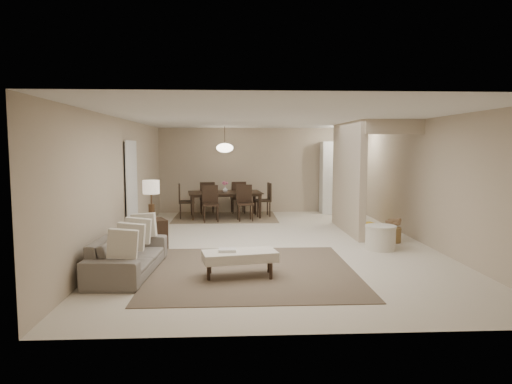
{
  "coord_description": "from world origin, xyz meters",
  "views": [
    {
      "loc": [
        -0.84,
        -9.04,
        1.95
      ],
      "look_at": [
        -0.37,
        -0.0,
        1.05
      ],
      "focal_mm": 32.0,
      "sensor_mm": 36.0,
      "label": 1
    }
  ],
  "objects": [
    {
      "name": "table_lamp",
      "position": [
        -2.4,
        -0.26,
        1.11
      ],
      "size": [
        0.32,
        0.32,
        0.76
      ],
      "color": "#4A3320",
      "rests_on": "side_table"
    },
    {
      "name": "partition",
      "position": [
        1.8,
        1.25,
        1.25
      ],
      "size": [
        0.15,
        2.5,
        2.5
      ],
      "primitive_type": "cube",
      "color": "#BBA78D",
      "rests_on": "floor"
    },
    {
      "name": "sofa",
      "position": [
        -2.45,
        -2.05,
        0.3
      ],
      "size": [
        2.07,
        0.91,
        0.59
      ],
      "primitive_type": "imported",
      "rotation": [
        0.0,
        0.0,
        1.51
      ],
      "color": "slate",
      "rests_on": "floor"
    },
    {
      "name": "pantry_cabinet",
      "position": [
        2.35,
        4.15,
        1.05
      ],
      "size": [
        1.2,
        0.55,
        2.1
      ],
      "primitive_type": "cube",
      "color": "white",
      "rests_on": "floor"
    },
    {
      "name": "flush_light",
      "position": [
        2.3,
        3.2,
        2.46
      ],
      "size": [
        0.44,
        0.44,
        0.05
      ],
      "primitive_type": "cylinder",
      "color": "white",
      "rests_on": "ceiling"
    },
    {
      "name": "living_rug",
      "position": [
        -0.54,
        -2.05,
        0.01
      ],
      "size": [
        3.2,
        3.2,
        0.01
      ],
      "primitive_type": "cube",
      "color": "brown",
      "rests_on": "floor"
    },
    {
      "name": "side_table",
      "position": [
        -2.4,
        -0.26,
        0.28
      ],
      "size": [
        0.66,
        0.66,
        0.55
      ],
      "primitive_type": "cube",
      "rotation": [
        0.0,
        0.0,
        0.42
      ],
      "color": "black",
      "rests_on": "floor"
    },
    {
      "name": "back_wall",
      "position": [
        0.0,
        4.5,
        1.25
      ],
      "size": [
        6.0,
        0.0,
        6.0
      ],
      "primitive_type": "plane",
      "rotation": [
        1.57,
        0.0,
        0.0
      ],
      "color": "#BBA78D",
      "rests_on": "floor"
    },
    {
      "name": "right_wall",
      "position": [
        3.0,
        0.0,
        1.25
      ],
      "size": [
        0.0,
        9.0,
        9.0
      ],
      "primitive_type": "plane",
      "rotation": [
        1.57,
        0.0,
        -1.57
      ],
      "color": "#BBA78D",
      "rests_on": "floor"
    },
    {
      "name": "vase",
      "position": [
        -1.05,
        3.5,
        0.78
      ],
      "size": [
        0.18,
        0.18,
        0.15
      ],
      "primitive_type": "imported",
      "rotation": [
        0.0,
        0.0,
        0.29
      ],
      "color": "white",
      "rests_on": "dining_table"
    },
    {
      "name": "yellow_mat",
      "position": [
        2.35,
        2.14,
        0.01
      ],
      "size": [
        1.05,
        0.79,
        0.01
      ],
      "primitive_type": "cube",
      "rotation": [
        0.0,
        0.0,
        0.25
      ],
      "color": "gold",
      "rests_on": "floor"
    },
    {
      "name": "doorway",
      "position": [
        -2.97,
        0.6,
        1.02
      ],
      "size": [
        0.04,
        0.9,
        2.04
      ],
      "primitive_type": "cube",
      "color": "black",
      "rests_on": "floor"
    },
    {
      "name": "dining_chairs",
      "position": [
        -1.05,
        3.5,
        0.47
      ],
      "size": [
        2.57,
        1.98,
        0.95
      ],
      "color": "black",
      "rests_on": "dining_rug"
    },
    {
      "name": "left_wall",
      "position": [
        -3.0,
        0.0,
        1.25
      ],
      "size": [
        0.0,
        9.0,
        9.0
      ],
      "primitive_type": "plane",
      "rotation": [
        1.57,
        0.0,
        1.57
      ],
      "color": "#BBA78D",
      "rests_on": "floor"
    },
    {
      "name": "dining_table",
      "position": [
        -1.05,
        3.5,
        0.35
      ],
      "size": [
        2.12,
        1.35,
        0.7
      ],
      "primitive_type": "imported",
      "rotation": [
        0.0,
        0.0,
        0.12
      ],
      "color": "black",
      "rests_on": "dining_rug"
    },
    {
      "name": "dining_rug",
      "position": [
        -1.05,
        3.5,
        0.01
      ],
      "size": [
        2.8,
        2.1,
        0.01
      ],
      "primitive_type": "cube",
      "color": "brown",
      "rests_on": "floor"
    },
    {
      "name": "round_pouf",
      "position": [
        1.97,
        -0.64,
        0.23
      ],
      "size": [
        0.59,
        0.59,
        0.46
      ],
      "primitive_type": "cylinder",
      "color": "beige",
      "rests_on": "floor"
    },
    {
      "name": "ottoman_bench",
      "position": [
        -0.74,
        -2.35,
        0.31
      ],
      "size": [
        1.17,
        0.7,
        0.39
      ],
      "rotation": [
        0.0,
        0.0,
        0.19
      ],
      "color": "beige",
      "rests_on": "living_rug"
    },
    {
      "name": "ceiling",
      "position": [
        0.0,
        0.0,
        2.5
      ],
      "size": [
        9.0,
        9.0,
        0.0
      ],
      "primitive_type": "plane",
      "rotation": [
        3.14,
        0.0,
        0.0
      ],
      "color": "white",
      "rests_on": "back_wall"
    },
    {
      "name": "wicker_basket",
      "position": [
        2.42,
        0.0,
        0.15
      ],
      "size": [
        0.39,
        0.39,
        0.3
      ],
      "primitive_type": "cylinder",
      "rotation": [
        0.0,
        0.0,
        -0.1
      ],
      "color": "brown",
      "rests_on": "floor"
    },
    {
      "name": "pendant_light",
      "position": [
        -1.05,
        3.5,
        1.92
      ],
      "size": [
        0.46,
        0.46,
        0.71
      ],
      "color": "#4A3320",
      "rests_on": "ceiling"
    },
    {
      "name": "floor",
      "position": [
        0.0,
        0.0,
        0.0
      ],
      "size": [
        9.0,
        9.0,
        0.0
      ],
      "primitive_type": "plane",
      "color": "beige",
      "rests_on": "ground"
    }
  ]
}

